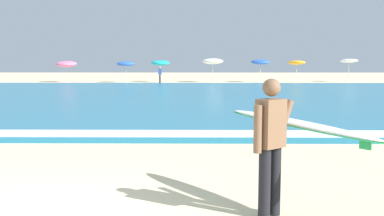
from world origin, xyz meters
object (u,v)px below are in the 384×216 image
(beach_umbrella_0, at_px, (66,64))
(beach_umbrella_3, at_px, (213,61))
(beach_umbrella_5, at_px, (297,63))
(beachgoer_near_row_left, at_px, (160,74))
(beach_umbrella_2, at_px, (160,63))
(beach_umbrella_1, at_px, (126,64))
(beach_umbrella_6, at_px, (349,61))
(surfer_with_board, at_px, (284,133))
(beach_umbrella_4, at_px, (260,62))

(beach_umbrella_0, height_order, beach_umbrella_3, beach_umbrella_3)
(beach_umbrella_5, distance_m, beachgoer_near_row_left, 13.92)
(beach_umbrella_0, height_order, beach_umbrella_2, beach_umbrella_2)
(beach_umbrella_3, distance_m, beachgoer_near_row_left, 5.45)
(beach_umbrella_1, height_order, beach_umbrella_6, beach_umbrella_6)
(beach_umbrella_2, bearing_deg, beach_umbrella_6, 0.32)
(beach_umbrella_6, bearing_deg, beach_umbrella_0, -177.59)
(surfer_with_board, distance_m, beach_umbrella_6, 40.49)
(beach_umbrella_2, relative_size, beachgoer_near_row_left, 1.43)
(beach_umbrella_0, distance_m, beach_umbrella_2, 9.36)
(beach_umbrella_3, distance_m, beach_umbrella_5, 8.61)
(surfer_with_board, relative_size, beach_umbrella_2, 0.95)
(beach_umbrella_3, bearing_deg, beach_umbrella_5, 6.26)
(beach_umbrella_2, relative_size, beach_umbrella_3, 0.94)
(beach_umbrella_0, relative_size, beachgoer_near_row_left, 1.39)
(beach_umbrella_5, xyz_separation_m, beachgoer_near_row_left, (-13.69, -2.28, -1.11))
(beach_umbrella_5, height_order, beachgoer_near_row_left, beach_umbrella_5)
(beach_umbrella_3, height_order, beach_umbrella_4, beach_umbrella_3)
(beach_umbrella_1, bearing_deg, beachgoer_near_row_left, -12.52)
(beach_umbrella_0, height_order, beach_umbrella_1, beach_umbrella_0)
(beach_umbrella_1, relative_size, beach_umbrella_6, 0.90)
(beach_umbrella_0, bearing_deg, beachgoer_near_row_left, -7.24)
(beach_umbrella_1, xyz_separation_m, beach_umbrella_3, (8.56, 0.58, 0.25))
(beach_umbrella_2, height_order, beach_umbrella_3, beach_umbrella_3)
(surfer_with_board, xyz_separation_m, beach_umbrella_1, (-8.10, 36.21, 0.80))
(surfer_with_board, bearing_deg, beach_umbrella_2, 97.29)
(beach_umbrella_2, distance_m, beach_umbrella_6, 19.16)
(surfer_with_board, distance_m, beach_umbrella_2, 38.06)
(beach_umbrella_5, bearing_deg, beach_umbrella_2, 179.96)
(beach_umbrella_4, bearing_deg, beach_umbrella_3, -175.18)
(beach_umbrella_0, height_order, beach_umbrella_6, beach_umbrella_6)
(beach_umbrella_1, height_order, beach_umbrella_5, beach_umbrella_5)
(beach_umbrella_5, bearing_deg, beach_umbrella_1, -174.93)
(beach_umbrella_1, bearing_deg, beach_umbrella_6, 4.17)
(beach_umbrella_6, bearing_deg, beach_umbrella_3, -175.65)
(surfer_with_board, relative_size, beach_umbrella_6, 0.91)
(beach_umbrella_4, bearing_deg, beach_umbrella_1, -175.79)
(surfer_with_board, distance_m, beach_umbrella_0, 39.29)
(beach_umbrella_0, distance_m, beach_umbrella_6, 28.48)
(beach_umbrella_0, height_order, beach_umbrella_5, beach_umbrella_5)
(beach_umbrella_4, bearing_deg, beach_umbrella_6, 4.10)
(beach_umbrella_0, distance_m, beach_umbrella_1, 6.04)
(beach_umbrella_1, height_order, beach_umbrella_2, beach_umbrella_2)
(beach_umbrella_1, xyz_separation_m, beach_umbrella_4, (13.35, 0.98, 0.17))
(beach_umbrella_4, relative_size, beachgoer_near_row_left, 1.48)
(beach_umbrella_5, bearing_deg, beach_umbrella_3, -173.74)
(beach_umbrella_1, bearing_deg, beach_umbrella_0, 175.82)
(beach_umbrella_2, distance_m, beachgoer_near_row_left, 2.53)
(beach_umbrella_1, bearing_deg, beach_umbrella_2, 25.01)
(surfer_with_board, distance_m, beach_umbrella_1, 37.12)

